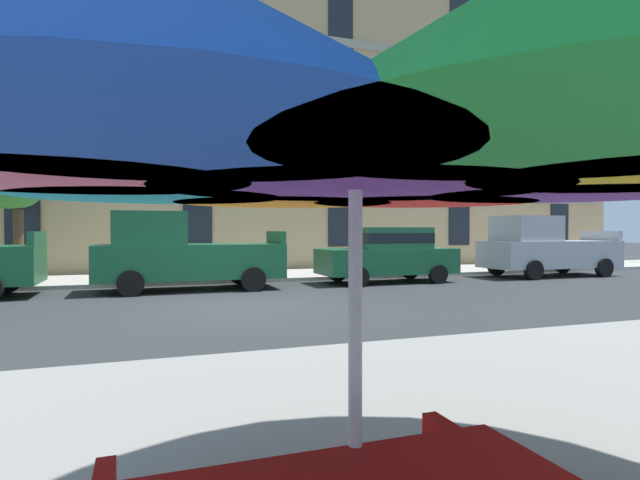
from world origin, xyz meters
TOP-DOWN VIEW (x-y plane):
  - ground_plane at (0.00, 0.00)m, footprint 120.00×120.00m
  - sidewalk_far at (0.00, 6.80)m, footprint 56.00×3.60m
  - apartment_building at (0.00, 14.99)m, footprint 41.43×12.08m
  - pickup_green_midblock at (-0.98, 3.70)m, footprint 5.10×2.12m
  - sedan_green at (5.46, 3.70)m, footprint 4.40×1.98m
  - pickup_silver at (11.82, 3.70)m, footprint 5.10×2.12m
  - street_tree_left at (-5.83, 7.00)m, footprint 2.20×2.20m
  - patio_umbrella at (-1.21, -9.00)m, footprint 3.64×3.64m

SIDE VIEW (x-z plane):
  - ground_plane at x=0.00m, z-range 0.00..0.00m
  - sidewalk_far at x=0.00m, z-range 0.00..0.12m
  - sedan_green at x=5.46m, z-range 0.06..1.84m
  - pickup_green_midblock at x=-0.98m, z-range -0.07..2.13m
  - pickup_silver at x=11.82m, z-range -0.07..2.13m
  - patio_umbrella at x=-1.21m, z-range 0.90..3.28m
  - street_tree_left at x=-5.83m, z-range 1.07..5.61m
  - apartment_building at x=0.00m, z-range 0.00..16.00m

